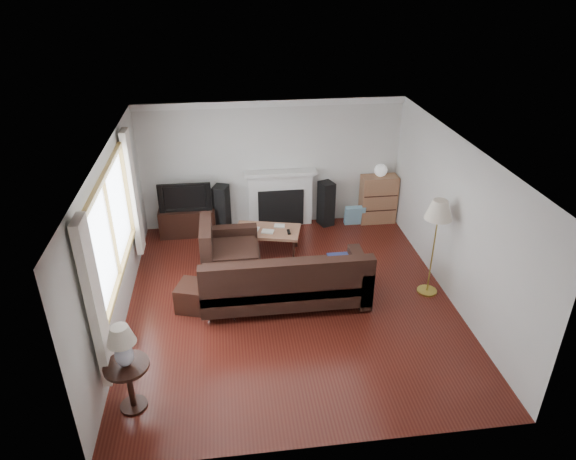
{
  "coord_description": "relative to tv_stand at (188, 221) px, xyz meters",
  "views": [
    {
      "loc": [
        -0.88,
        -6.55,
        4.76
      ],
      "look_at": [
        0.0,
        0.3,
        1.1
      ],
      "focal_mm": 32.0,
      "sensor_mm": 36.0,
      "label": 1
    }
  ],
  "objects": [
    {
      "name": "globe_lamp",
      "position": [
        3.79,
        0.05,
        0.84
      ],
      "size": [
        0.25,
        0.25,
        0.25
      ],
      "primitive_type": "sphere",
      "color": "white",
      "rests_on": "bookshelf"
    },
    {
      "name": "window",
      "position": [
        -0.77,
        -2.68,
        1.28
      ],
      "size": [
        0.12,
        2.74,
        1.54
      ],
      "primitive_type": "cube",
      "color": "brown",
      "rests_on": "room"
    },
    {
      "name": "curtain_far",
      "position": [
        -0.72,
        -1.16,
        1.13
      ],
      "size": [
        0.1,
        0.35,
        2.1
      ],
      "primitive_type": "cube",
      "color": "white",
      "rests_on": "room"
    },
    {
      "name": "tv_stand",
      "position": [
        0.0,
        0.0,
        0.0
      ],
      "size": [
        1.06,
        0.48,
        0.53
      ],
      "primitive_type": "cube",
      "color": "black",
      "rests_on": "ground"
    },
    {
      "name": "speaker_right",
      "position": [
        2.73,
        0.05,
        0.19
      ],
      "size": [
        0.34,
        0.37,
        0.9
      ],
      "primitive_type": "cube",
      "rotation": [
        0.0,
        0.0,
        0.34
      ],
      "color": "black",
      "rests_on": "ground"
    },
    {
      "name": "curtain_near",
      "position": [
        -0.72,
        -4.2,
        1.13
      ],
      "size": [
        0.1,
        0.35,
        2.1
      ],
      "primitive_type": "cube",
      "color": "white",
      "rests_on": "room"
    },
    {
      "name": "television",
      "position": [
        0.0,
        0.0,
        0.55
      ],
      "size": [
        0.98,
        0.13,
        0.57
      ],
      "primitive_type": "imported",
      "color": "black",
      "rests_on": "tv_stand"
    },
    {
      "name": "table_lamp",
      "position": [
        -0.47,
        -4.37,
        0.66
      ],
      "size": [
        0.33,
        0.33,
        0.53
      ],
      "primitive_type": "cube",
      "color": "silver",
      "rests_on": "side_table"
    },
    {
      "name": "bookshelf",
      "position": [
        3.79,
        0.05,
        0.22
      ],
      "size": [
        0.71,
        0.34,
        0.98
      ],
      "primitive_type": "cube",
      "color": "#926243",
      "rests_on": "ground"
    },
    {
      "name": "coffee_table",
      "position": [
        1.47,
        -0.9,
        -0.04
      ],
      "size": [
        1.28,
        0.89,
        0.45
      ],
      "primitive_type": "cube",
      "rotation": [
        0.0,
        0.0,
        -0.24
      ],
      "color": "#986448",
      "rests_on": "ground"
    },
    {
      "name": "footstool",
      "position": [
        0.2,
        -2.46,
        -0.06
      ],
      "size": [
        0.61,
        0.61,
        0.41
      ],
      "primitive_type": "cube",
      "rotation": [
        0.0,
        0.0,
        -0.31
      ],
      "color": "black",
      "rests_on": "ground"
    },
    {
      "name": "floor_lamp",
      "position": [
        3.9,
        -2.52,
        0.54
      ],
      "size": [
        0.49,
        0.49,
        1.62
      ],
      "primitive_type": "cube",
      "rotation": [
        0.0,
        0.0,
        0.21
      ],
      "color": "gold",
      "rests_on": "ground"
    },
    {
      "name": "speaker_left",
      "position": [
        0.67,
        0.05,
        0.2
      ],
      "size": [
        0.35,
        0.38,
        0.94
      ],
      "primitive_type": "cube",
      "rotation": [
        0.0,
        0.0,
        -0.35
      ],
      "color": "black",
      "rests_on": "ground"
    },
    {
      "name": "sectional_sofa",
      "position": [
        1.58,
        -2.5,
        0.18
      ],
      "size": [
        2.76,
        2.02,
        0.89
      ],
      "primitive_type": "cube",
      "color": "black",
      "rests_on": "ground"
    },
    {
      "name": "room",
      "position": [
        1.68,
        -2.48,
        0.98
      ],
      "size": [
        5.1,
        5.6,
        2.54
      ],
      "color": "#4A1710",
      "rests_on": "ground"
    },
    {
      "name": "side_table",
      "position": [
        -0.47,
        -4.37,
        0.06
      ],
      "size": [
        0.52,
        0.52,
        0.65
      ],
      "primitive_type": "cube",
      "color": "black",
      "rests_on": "ground"
    },
    {
      "name": "fireplace",
      "position": [
        1.83,
        0.16,
        0.31
      ],
      "size": [
        1.4,
        0.26,
        1.15
      ],
      "primitive_type": "cube",
      "color": "white",
      "rests_on": "room"
    }
  ]
}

